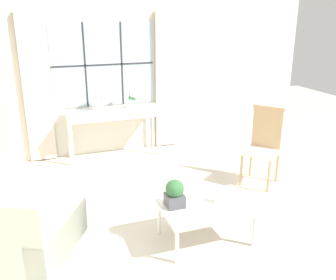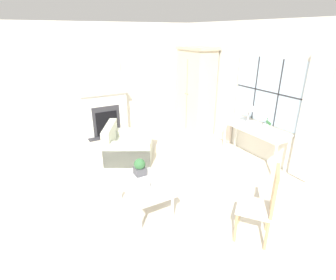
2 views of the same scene
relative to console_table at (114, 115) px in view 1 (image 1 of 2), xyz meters
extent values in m
plane|color=beige|center=(-0.07, -2.73, -0.71)|extent=(14.00, 14.00, 0.00)
cube|color=silver|center=(-0.07, 0.30, 0.69)|extent=(7.20, 0.06, 2.80)
cube|color=silver|center=(-0.07, 0.27, 0.75)|extent=(1.62, 0.01, 1.30)
cube|color=#2D2D33|center=(-0.36, 0.26, 0.75)|extent=(0.02, 0.02, 1.30)
cube|color=#2D2D33|center=(0.22, 0.26, 0.75)|extent=(0.02, 0.02, 1.30)
cube|color=#2D2D33|center=(-0.07, 0.26, 0.75)|extent=(1.62, 0.02, 0.02)
cube|color=beige|center=(-1.11, 0.22, 0.44)|extent=(0.39, 0.06, 2.26)
cube|color=beige|center=(0.98, 0.22, 0.44)|extent=(0.39, 0.06, 2.26)
cube|color=white|center=(0.00, 0.00, 0.07)|extent=(1.48, 0.42, 0.03)
cube|color=white|center=(0.00, 0.00, 0.01)|extent=(1.43, 0.41, 0.10)
cylinder|color=white|center=(-0.70, -0.17, -0.32)|extent=(0.04, 0.04, 0.77)
cylinder|color=white|center=(0.70, -0.17, -0.32)|extent=(0.04, 0.04, 0.77)
cylinder|color=white|center=(-0.70, 0.17, -0.32)|extent=(0.04, 0.04, 0.77)
cylinder|color=white|center=(0.70, 0.17, -0.32)|extent=(0.04, 0.04, 0.77)
cylinder|color=silver|center=(-0.19, -0.04, 0.10)|extent=(0.12, 0.12, 0.02)
cylinder|color=silver|center=(-0.19, -0.04, 0.25)|extent=(0.04, 0.04, 0.26)
cone|color=white|center=(-0.19, -0.04, 0.46)|extent=(0.30, 0.30, 0.16)
cylinder|color=white|center=(0.27, 0.00, 0.14)|extent=(0.13, 0.13, 0.11)
cylinder|color=#336638|center=(0.27, 0.00, 0.34)|extent=(0.01, 0.01, 0.29)
cube|color=#336638|center=(0.31, 0.00, 0.24)|extent=(0.13, 0.02, 0.08)
sphere|color=white|center=(0.24, 0.01, 0.36)|extent=(0.07, 0.07, 0.07)
sphere|color=white|center=(0.27, 0.01, 0.41)|extent=(0.07, 0.07, 0.07)
sphere|color=white|center=(0.29, 0.01, 0.46)|extent=(0.07, 0.07, 0.07)
cube|color=beige|center=(-1.41, -2.24, -0.51)|extent=(1.32, 1.31, 0.39)
cube|color=beige|center=(-1.07, -2.42, -0.44)|extent=(0.63, 0.94, 0.53)
cube|color=white|center=(1.64, -1.69, -0.25)|extent=(0.62, 0.62, 0.03)
cube|color=tan|center=(1.80, -1.57, 0.03)|extent=(0.28, 0.34, 0.54)
cube|color=tan|center=(1.80, -1.57, 0.32)|extent=(0.30, 0.36, 0.05)
cylinder|color=tan|center=(1.61, -1.96, -0.49)|extent=(0.04, 0.04, 0.44)
cylinder|color=tan|center=(1.37, -1.66, -0.49)|extent=(0.04, 0.04, 0.44)
cylinder|color=tan|center=(1.91, -1.72, -0.49)|extent=(0.04, 0.04, 0.44)
cylinder|color=tan|center=(1.67, -1.43, -0.49)|extent=(0.04, 0.04, 0.44)
cube|color=silver|center=(0.36, -2.69, -0.30)|extent=(0.93, 0.62, 0.03)
cube|color=beige|center=(0.36, -2.69, -0.34)|extent=(0.91, 0.61, 0.04)
cylinder|color=silver|center=(-0.05, -2.94, -0.51)|extent=(0.04, 0.04, 0.39)
cylinder|color=silver|center=(0.78, -2.94, -0.51)|extent=(0.04, 0.04, 0.39)
cylinder|color=silver|center=(-0.05, -2.43, -0.51)|extent=(0.04, 0.04, 0.39)
cylinder|color=silver|center=(0.78, -2.43, -0.51)|extent=(0.04, 0.04, 0.39)
cube|color=#4C4C51|center=(0.05, -2.62, -0.23)|extent=(0.18, 0.18, 0.13)
sphere|color=#336638|center=(0.05, -2.62, -0.10)|extent=(0.18, 0.18, 0.18)
cylinder|color=silver|center=(0.49, -2.70, -0.29)|extent=(0.12, 0.12, 0.01)
cylinder|color=white|center=(0.49, -2.70, -0.23)|extent=(0.08, 0.08, 0.11)
cylinder|color=black|center=(0.49, -2.70, -0.17)|extent=(0.00, 0.00, 0.01)
camera|label=1|loc=(-1.13, -5.71, 1.52)|focal=40.00mm
camera|label=2|loc=(3.54, -4.06, 1.88)|focal=28.00mm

